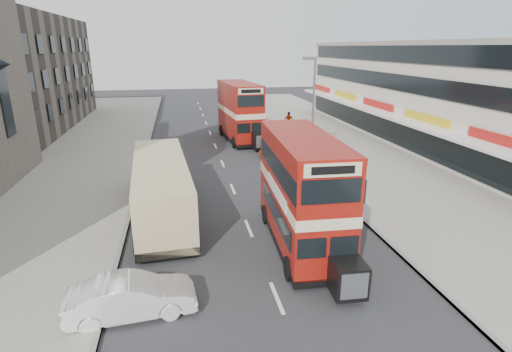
{
  "coord_description": "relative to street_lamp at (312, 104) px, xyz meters",
  "views": [
    {
      "loc": [
        -3.14,
        -10.22,
        8.8
      ],
      "look_at": [
        0.05,
        6.33,
        3.33
      ],
      "focal_mm": 28.07,
      "sensor_mm": 36.0,
      "label": 1
    }
  ],
  "objects": [
    {
      "name": "car_left_front",
      "position": [
        -11.6,
        -16.0,
        -4.08
      ],
      "size": [
        4.4,
        1.86,
        1.41
      ],
      "primitive_type": "imported",
      "rotation": [
        0.0,
        0.0,
        1.66
      ],
      "color": "white",
      "rests_on": "ground"
    },
    {
      "name": "street_lamp",
      "position": [
        0.0,
        0.0,
        0.0
      ],
      "size": [
        1.0,
        0.2,
        8.12
      ],
      "color": "slate",
      "rests_on": "ground"
    },
    {
      "name": "bus_second",
      "position": [
        -3.88,
        10.08,
        -1.96
      ],
      "size": [
        3.48,
        9.8,
        5.36
      ],
      "rotation": [
        0.0,
        0.0,
        3.23
      ],
      "color": "black",
      "rests_on": "ground"
    },
    {
      "name": "coach",
      "position": [
        -10.82,
        -7.45,
        -3.11
      ],
      "size": [
        3.43,
        10.89,
        2.84
      ],
      "rotation": [
        0.0,
        0.0,
        0.07
      ],
      "color": "black",
      "rests_on": "ground"
    },
    {
      "name": "pavement_left",
      "position": [
        -18.52,
        2.0,
        -4.71
      ],
      "size": [
        12.0,
        90.0,
        0.15
      ],
      "primitive_type": "cube",
      "color": "gray",
      "rests_on": "ground"
    },
    {
      "name": "ground",
      "position": [
        -6.52,
        -18.0,
        -4.78
      ],
      "size": [
        160.0,
        160.0,
        0.0
      ],
      "primitive_type": "plane",
      "color": "#28282B",
      "rests_on": "ground"
    },
    {
      "name": "kerb_left",
      "position": [
        -12.62,
        2.0,
        -4.71
      ],
      "size": [
        0.2,
        90.0,
        0.16
      ],
      "primitive_type": "cube",
      "color": "gray",
      "rests_on": "ground"
    },
    {
      "name": "pavement_right",
      "position": [
        5.48,
        2.0,
        -4.71
      ],
      "size": [
        12.0,
        90.0,
        0.15
      ],
      "primitive_type": "cube",
      "color": "gray",
      "rests_on": "ground"
    },
    {
      "name": "cyclist",
      "position": [
        -2.95,
        3.13,
        -4.0
      ],
      "size": [
        0.71,
        1.59,
        2.17
      ],
      "rotation": [
        0.0,
        0.0,
        -0.11
      ],
      "color": "gray",
      "rests_on": "ground"
    },
    {
      "name": "pedestrian_far",
      "position": [
        1.91,
        13.25,
        -3.65
      ],
      "size": [
        1.2,
        0.61,
        1.97
      ],
      "primitive_type": "imported",
      "rotation": [
        0.0,
        0.0,
        0.11
      ],
      "color": "gray",
      "rests_on": "pavement_right"
    },
    {
      "name": "pedestrian_near",
      "position": [
        1.66,
        -2.96,
        -3.86
      ],
      "size": [
        0.69,
        0.61,
        1.56
      ],
      "primitive_type": "imported",
      "rotation": [
        0.0,
        0.0,
        3.64
      ],
      "color": "gray",
      "rests_on": "pavement_right"
    },
    {
      "name": "car_right_b",
      "position": [
        -1.46,
        3.12,
        -4.25
      ],
      "size": [
        4.0,
        2.21,
        1.06
      ],
      "primitive_type": "imported",
      "rotation": [
        0.0,
        0.0,
        -1.69
      ],
      "color": "#C95514",
      "rests_on": "ground"
    },
    {
      "name": "bus_main",
      "position": [
        -4.44,
        -12.1,
        -2.16
      ],
      "size": [
        2.84,
        9.13,
        4.98
      ],
      "rotation": [
        0.0,
        0.0,
        3.1
      ],
      "color": "black",
      "rests_on": "ground"
    },
    {
      "name": "car_right_c",
      "position": [
        -2.12,
        14.11,
        -4.16
      ],
      "size": [
        3.77,
        1.69,
        1.26
      ],
      "primitive_type": "imported",
      "rotation": [
        0.0,
        0.0,
        -1.63
      ],
      "color": "#558BAA",
      "rests_on": "ground"
    },
    {
      "name": "commercial_row",
      "position": [
        13.42,
        4.0,
        -0.09
      ],
      "size": [
        9.9,
        46.2,
        9.3
      ],
      "color": "beige",
      "rests_on": "ground"
    },
    {
      "name": "car_right_a",
      "position": [
        -1.19,
        -3.3,
        -4.15
      ],
      "size": [
        4.53,
        2.28,
        1.26
      ],
      "primitive_type": "imported",
      "rotation": [
        0.0,
        0.0,
        -1.69
      ],
      "color": "#9A350F",
      "rests_on": "ground"
    },
    {
      "name": "kerb_right",
      "position": [
        -0.42,
        2.0,
        -4.71
      ],
      "size": [
        0.2,
        90.0,
        0.16
      ],
      "primitive_type": "cube",
      "color": "gray",
      "rests_on": "ground"
    },
    {
      "name": "road_surface",
      "position": [
        -6.52,
        2.0,
        -4.78
      ],
      "size": [
        12.0,
        90.0,
        0.01
      ],
      "primitive_type": "cube",
      "color": "#28282B",
      "rests_on": "ground"
    }
  ]
}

